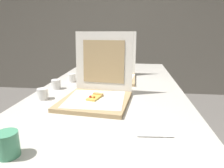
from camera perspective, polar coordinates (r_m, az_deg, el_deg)
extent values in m
cube|color=gray|center=(3.72, 4.35, 17.58)|extent=(10.00, 0.10, 2.60)
cube|color=beige|center=(1.48, -0.05, -1.17)|extent=(0.99, 2.12, 0.03)
cylinder|color=gray|center=(2.60, -6.84, -2.56)|extent=(0.04, 0.04, 0.71)
cylinder|color=gray|center=(2.54, 12.27, -3.22)|extent=(0.04, 0.04, 0.71)
cube|color=tan|center=(1.14, -4.94, -4.93)|extent=(0.41, 0.41, 0.02)
cube|color=silver|center=(1.14, -4.82, -4.32)|extent=(0.32, 0.32, 0.00)
cube|color=white|center=(1.28, -2.44, 6.48)|extent=(0.38, 0.07, 0.37)
cube|color=tan|center=(1.27, -2.49, 6.42)|extent=(0.27, 0.05, 0.27)
cube|color=#E5B74C|center=(1.15, -5.12, -3.91)|extent=(0.08, 0.11, 0.01)
cube|color=tan|center=(1.19, -4.02, -3.03)|extent=(0.06, 0.04, 0.02)
sphere|color=orange|center=(1.12, -5.25, -3.82)|extent=(0.02, 0.02, 0.02)
sphere|color=red|center=(1.13, -6.27, -3.67)|extent=(0.02, 0.02, 0.02)
cube|color=tan|center=(1.66, 0.11, 1.53)|extent=(0.38, 0.38, 0.02)
cube|color=silver|center=(1.66, 0.43, 1.94)|extent=(0.36, 0.36, 0.00)
cube|color=white|center=(1.83, 0.92, 9.10)|extent=(0.38, 0.06, 0.37)
cube|color=tan|center=(1.83, 0.91, 9.05)|extent=(0.27, 0.04, 0.27)
cylinder|color=white|center=(1.46, -15.82, -0.07)|extent=(0.06, 0.06, 0.07)
cylinder|color=white|center=(1.63, -11.51, 1.79)|extent=(0.06, 0.06, 0.07)
cylinder|color=white|center=(1.26, -19.34, -2.70)|extent=(0.06, 0.06, 0.07)
cylinder|color=#4C9E75|center=(0.76, -27.84, -15.13)|extent=(0.07, 0.07, 0.09)
cube|color=white|center=(0.87, 11.36, -12.47)|extent=(0.13, 0.13, 0.00)
cube|color=white|center=(0.87, 11.58, -12.29)|extent=(0.15, 0.15, 0.00)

